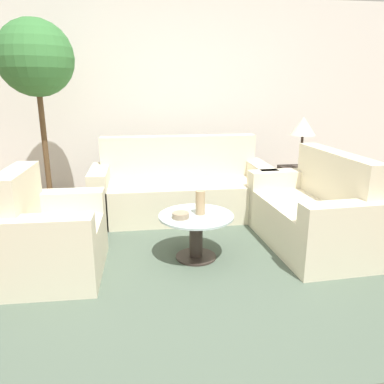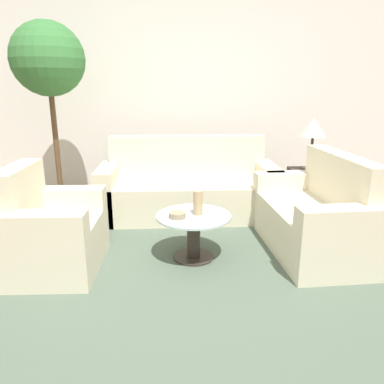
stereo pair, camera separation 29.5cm
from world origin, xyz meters
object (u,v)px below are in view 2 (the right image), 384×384
at_px(table_lamp, 313,130).
at_px(potted_plant, 49,74).
at_px(loveseat, 316,219).
at_px(vase, 198,203).
at_px(armchair, 49,235).
at_px(bowl, 177,215).
at_px(sofa_main, 188,191).
at_px(coffee_table, 194,230).

distance_m(table_lamp, potted_plant, 2.97).
relative_size(loveseat, vase, 6.71).
distance_m(armchair, potted_plant, 1.92).
bearing_deg(bowl, loveseat, 8.86).
distance_m(potted_plant, vase, 2.26).
height_order(table_lamp, potted_plant, potted_plant).
xyz_separation_m(loveseat, potted_plant, (-2.66, 1.10, 1.32)).
relative_size(sofa_main, coffee_table, 3.10).
distance_m(sofa_main, loveseat, 1.56).
xyz_separation_m(loveseat, table_lamp, (0.24, 0.90, 0.73)).
xyz_separation_m(armchair, table_lamp, (2.62, 1.16, 0.73)).
bearing_deg(loveseat, coffee_table, -85.97).
bearing_deg(potted_plant, table_lamp, -4.04).
distance_m(armchair, table_lamp, 2.96).
height_order(armchair, coffee_table, armchair).
relative_size(sofa_main, bowl, 14.17).
bearing_deg(table_lamp, vase, -143.08).
relative_size(potted_plant, bowl, 14.97).
relative_size(coffee_table, potted_plant, 0.30).
xyz_separation_m(armchair, vase, (1.26, 0.13, 0.22)).
bearing_deg(coffee_table, armchair, -174.63).
bearing_deg(sofa_main, loveseat, -42.02).
height_order(table_lamp, bowl, table_lamp).
height_order(sofa_main, bowl, sofa_main).
bearing_deg(bowl, sofa_main, 83.24).
relative_size(sofa_main, armchair, 2.27).
height_order(loveseat, potted_plant, potted_plant).
xyz_separation_m(armchair, potted_plant, (-0.28, 1.36, 1.32)).
relative_size(sofa_main, loveseat, 1.43).
bearing_deg(table_lamp, coffee_table, -143.38).
height_order(table_lamp, vase, table_lamp).
bearing_deg(sofa_main, coffee_table, -90.21).
height_order(potted_plant, bowl, potted_plant).
relative_size(table_lamp, bowl, 4.07).
bearing_deg(armchair, loveseat, -82.42).
relative_size(vase, bowl, 1.47).
distance_m(armchair, coffee_table, 1.22).
bearing_deg(bowl, coffee_table, 22.45).
height_order(coffee_table, potted_plant, potted_plant).
bearing_deg(table_lamp, sofa_main, 174.05).
bearing_deg(loveseat, potted_plant, -115.57).
bearing_deg(coffee_table, loveseat, 7.08).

